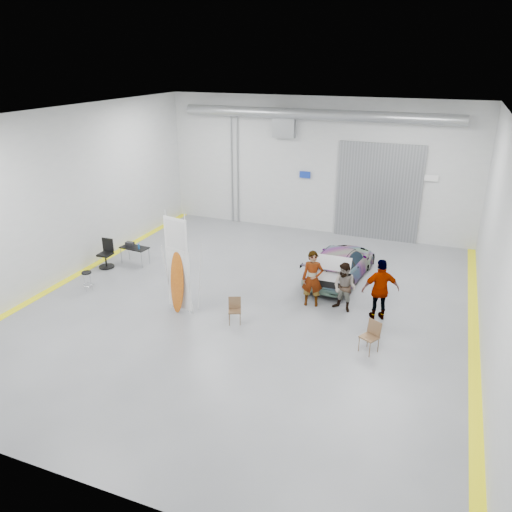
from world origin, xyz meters
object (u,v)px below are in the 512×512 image
(person_c, at_px, (381,290))
(shop_stool, at_px, (88,281))
(folding_chair_near, at_px, (235,315))
(office_chair, at_px, (107,255))
(person_a, at_px, (313,279))
(surfboard_display, at_px, (179,273))
(sedan_car, at_px, (340,263))
(work_table, at_px, (133,247))
(person_b, at_px, (345,287))
(folding_chair_far, at_px, (369,343))

(person_c, distance_m, shop_stool, 9.83)
(folding_chair_near, relative_size, office_chair, 0.73)
(person_a, distance_m, surfboard_display, 4.24)
(sedan_car, distance_m, person_a, 2.45)
(surfboard_display, height_order, work_table, surfboard_display)
(sedan_car, height_order, surfboard_display, surfboard_display)
(person_a, height_order, folding_chair_near, person_a)
(folding_chair_near, bearing_deg, person_b, 11.63)
(sedan_car, height_order, office_chair, sedan_car)
(shop_stool, bearing_deg, person_a, 13.36)
(person_a, relative_size, folding_chair_near, 2.35)
(person_c, bearing_deg, person_b, -30.43)
(office_chair, bearing_deg, shop_stool, -73.18)
(folding_chair_near, xyz_separation_m, work_table, (-5.55, 2.85, 0.44))
(folding_chair_far, distance_m, office_chair, 10.63)
(person_b, height_order, person_c, person_c)
(surfboard_display, bearing_deg, work_table, 155.31)
(person_a, xyz_separation_m, person_b, (1.05, 0.00, -0.12))
(surfboard_display, bearing_deg, folding_chair_near, 11.96)
(folding_chair_far, xyz_separation_m, shop_stool, (-9.71, 0.34, 0.06))
(person_c, height_order, surfboard_display, surfboard_display)
(folding_chair_near, height_order, work_table, work_table)
(sedan_car, relative_size, shop_stool, 6.05)
(work_table, bearing_deg, shop_stool, -92.26)
(surfboard_display, distance_m, folding_chair_far, 6.03)
(sedan_car, xyz_separation_m, person_b, (0.66, -2.40, 0.20))
(surfboard_display, distance_m, office_chair, 5.00)
(sedan_car, xyz_separation_m, folding_chair_near, (-2.24, -4.39, -0.36))
(work_table, bearing_deg, folding_chair_near, -27.19)
(person_c, distance_m, work_table, 9.61)
(person_c, bearing_deg, person_a, -27.28)
(person_c, xyz_separation_m, shop_stool, (-9.66, -1.65, -0.64))
(person_b, bearing_deg, person_a, -162.85)
(surfboard_display, height_order, folding_chair_far, surfboard_display)
(office_chair, bearing_deg, person_a, -3.27)
(person_b, xyz_separation_m, surfboard_display, (-4.78, -1.97, 0.53))
(person_a, distance_m, work_table, 7.45)
(folding_chair_far, relative_size, office_chair, 0.82)
(person_b, distance_m, work_table, 8.49)
(person_a, distance_m, folding_chair_near, 2.81)
(person_c, bearing_deg, work_table, -29.73)
(surfboard_display, height_order, folding_chair_near, surfboard_display)
(surfboard_display, xyz_separation_m, folding_chair_far, (5.94, -0.16, -1.06))
(person_a, bearing_deg, office_chair, 166.47)
(sedan_car, height_order, person_a, person_a)
(folding_chair_near, bearing_deg, person_a, 24.22)
(folding_chair_near, height_order, shop_stool, folding_chair_near)
(surfboard_display, bearing_deg, office_chair, 167.05)
(person_b, bearing_deg, folding_chair_far, -44.24)
(person_b, bearing_deg, work_table, -168.60)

